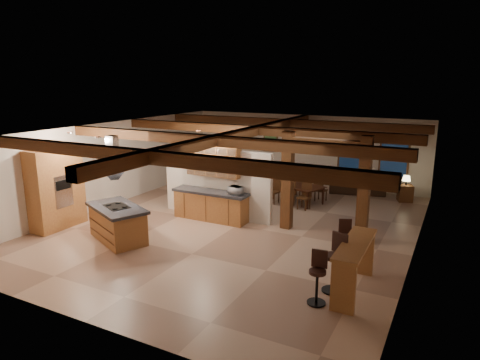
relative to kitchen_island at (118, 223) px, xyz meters
The scene contains 23 objects.
ground 3.53m from the kitchen_island, 47.72° to the left, with size 12.00×12.00×0.00m, color tan.
room_walls 3.72m from the kitchen_island, 47.72° to the left, with size 12.00×12.00×12.00m.
ceiling_beams 4.17m from the kitchen_island, 47.72° to the left, with size 10.00×12.00×0.28m.
timber_posts 5.89m from the kitchen_island, 32.46° to the left, with size 2.50×0.30×2.90m.
partition_wall 3.42m from the kitchen_island, 66.36° to the left, with size 3.80×0.18×2.20m, color beige.
pantry_cabinet 2.42m from the kitchen_island, behind, with size 0.67×1.60×2.40m.
back_counter 3.01m from the kitchen_island, 63.38° to the left, with size 2.50×0.66×0.94m.
upper_display_cabinet 3.47m from the kitchen_island, 65.00° to the left, with size 1.80×0.36×0.95m.
range_hood 1.29m from the kitchen_island, 135.00° to the right, with size 1.10×1.10×1.40m.
back_windows 10.01m from the kitchen_island, 58.84° to the left, with size 2.70×0.07×1.70m.
framed_art 8.65m from the kitchen_island, 84.30° to the left, with size 0.65×0.05×0.85m.
recessed_cans 2.47m from the kitchen_island, 105.65° to the left, with size 3.16×2.46×0.03m.
kitchen_island is the anchor object (origin of this frame).
dining_table 6.60m from the kitchen_island, 62.19° to the left, with size 1.82×1.02×0.64m, color #3A1B0E.
sofa 9.37m from the kitchen_island, 59.63° to the left, with size 2.11×0.82×0.62m, color black.
microwave 3.56m from the kitchen_island, 50.14° to the left, with size 0.44×0.30×0.24m, color #B4B3B8.
bar_counter 6.44m from the kitchen_island, ahead, with size 0.54×2.07×1.09m.
side_table 10.13m from the kitchen_island, 49.78° to the left, with size 0.49×0.49×0.61m, color #3E200F.
table_lamp 10.13m from the kitchen_island, 49.78° to the left, with size 0.29×0.29×0.35m.
bar_stool_a 5.96m from the kitchen_island, ahead, with size 0.38×0.38×1.07m.
bar_stool_b 6.07m from the kitchen_island, ahead, with size 0.47×0.48×1.25m.
bar_stool_c 6.08m from the kitchen_island, 14.04° to the left, with size 0.39×0.40×1.04m.
dining_chairs 6.60m from the kitchen_island, 62.19° to the left, with size 1.88×1.88×1.07m.
Camera 1 is at (5.77, -10.92, 4.34)m, focal length 32.00 mm.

